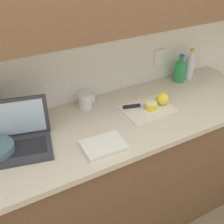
{
  "coord_description": "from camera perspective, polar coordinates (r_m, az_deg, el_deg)",
  "views": [
    {
      "loc": [
        -0.47,
        -1.17,
        1.88
      ],
      "look_at": [
        0.17,
        -0.01,
        1.02
      ],
      "focal_mm": 45.0,
      "sensor_mm": 36.0,
      "label": 1
    }
  ],
  "objects": [
    {
      "name": "lemon_whole_beside",
      "position": [
        1.8,
        10.22,
        2.68
      ],
      "size": [
        0.08,
        0.08,
        0.08
      ],
      "color": "yellow",
      "rests_on": "cutting_board"
    },
    {
      "name": "dish_towel",
      "position": [
        1.45,
        -1.7,
        -6.79
      ],
      "size": [
        0.23,
        0.17,
        0.02
      ],
      "primitive_type": "cube",
      "rotation": [
        0.0,
        0.0,
        -0.04
      ],
      "color": "silver",
      "rests_on": "counter_unit"
    },
    {
      "name": "lemon_half_cut",
      "position": [
        1.75,
        8.05,
        1.19
      ],
      "size": [
        0.08,
        0.08,
        0.04
      ],
      "color": "yellow",
      "rests_on": "cutting_board"
    },
    {
      "name": "measuring_cup",
      "position": [
        1.76,
        -5.42,
        2.33
      ],
      "size": [
        0.11,
        0.09,
        0.1
      ],
      "color": "silver",
      "rests_on": "counter_unit"
    },
    {
      "name": "cutting_board",
      "position": [
        1.76,
        7.23,
        0.58
      ],
      "size": [
        0.31,
        0.24,
        0.01
      ],
      "primitive_type": "cube",
      "color": "silver",
      "rests_on": "counter_unit"
    },
    {
      "name": "wall_back",
      "position": [
        1.53,
        -11.06,
        20.41
      ],
      "size": [
        5.2,
        0.38,
        2.6
      ],
      "color": "white",
      "rests_on": "ground_plane"
    },
    {
      "name": "laptop",
      "position": [
        1.51,
        -18.17,
        -4.65
      ],
      "size": [
        0.35,
        0.3,
        0.25
      ],
      "rotation": [
        0.0,
        0.0,
        -0.24
      ],
      "color": "#333338",
      "rests_on": "counter_unit"
    },
    {
      "name": "bottle_oil_tall",
      "position": [
        2.17,
        15.56,
        9.13
      ],
      "size": [
        0.07,
        0.07,
        0.23
      ],
      "color": "silver",
      "rests_on": "counter_unit"
    },
    {
      "name": "counter_unit",
      "position": [
        1.89,
        -5.57,
        -15.16
      ],
      "size": [
        2.53,
        0.64,
        0.94
      ],
      "color": "brown",
      "rests_on": "ground_plane"
    },
    {
      "name": "bottle_green_soda",
      "position": [
        2.12,
        13.65,
        8.38
      ],
      "size": [
        0.08,
        0.08,
        0.2
      ],
      "color": "#2D934C",
      "rests_on": "counter_unit"
    },
    {
      "name": "knife",
      "position": [
        1.77,
        5.11,
        1.27
      ],
      "size": [
        0.28,
        0.11,
        0.02
      ],
      "rotation": [
        0.0,
        0.0,
        -0.28
      ],
      "color": "silver",
      "rests_on": "cutting_board"
    }
  ]
}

